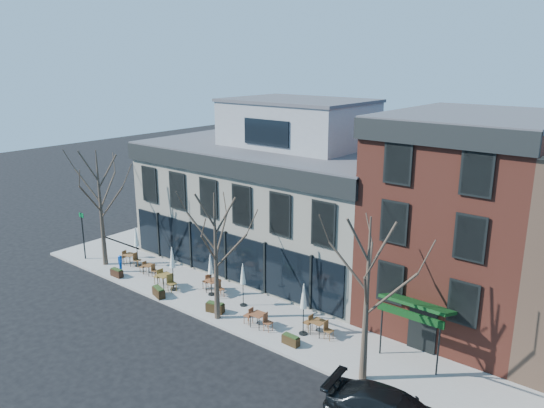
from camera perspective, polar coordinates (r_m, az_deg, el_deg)
The scene contains 25 objects.
ground at distance 34.18m, azimuth -4.81°, elevation -8.49°, with size 120.00×120.00×0.00m, color black.
sidewalk_front at distance 30.71m, azimuth -3.19°, elevation -11.20°, with size 33.50×4.70×0.15m, color gray.
sidewalk_side at distance 45.70m, azimuth -9.80°, elevation -2.31°, with size 4.50×12.00×0.15m, color gray.
corner_building at distance 36.18m, azimuth 0.67°, elevation 0.85°, with size 18.39×10.39×11.10m.
red_brick_building at distance 29.87m, azimuth 20.36°, elevation -1.48°, with size 8.20×11.78×11.18m.
tree_corner at distance 37.13m, azimuth -17.95°, elevation -0.29°, with size 3.93×3.98×7.92m.
tree_mid at distance 28.21m, azimuth -6.06°, elevation -5.50°, with size 3.50×3.55×7.04m.
tree_right at distance 23.09m, azimuth 10.17°, elevation -9.96°, with size 3.72×3.77×7.48m.
sign_pole at distance 39.24m, azimuth -19.67°, elevation -2.93°, with size 0.50×0.10×3.40m.
call_box at distance 36.58m, azimuth -16.01°, elevation -6.11°, with size 0.24×0.23×1.18m.
cafe_set_0 at distance 37.65m, azimuth -15.05°, elevation -5.64°, with size 1.82×0.84×0.93m.
cafe_set_1 at distance 35.75m, azimuth -13.10°, elevation -6.77°, with size 1.56×0.65×0.81m.
cafe_set_2 at distance 33.52m, azimuth -11.43°, elevation -7.97°, with size 2.04×0.89×1.06m.
cafe_set_3 at distance 32.39m, azimuth -6.35°, elevation -8.63°, with size 1.98×0.92×1.01m.
cafe_set_4 at distance 28.44m, azimuth -1.51°, elevation -12.22°, with size 1.79×0.74×0.94m.
cafe_set_5 at distance 27.82m, azimuth 4.99°, elevation -12.96°, with size 1.78×0.73×0.93m.
umbrella_0 at distance 36.81m, azimuth -14.40°, elevation -3.66°, with size 0.44×0.44×2.75m.
umbrella_1 at distance 32.64m, azimuth -10.68°, elevation -5.92°, with size 0.44×0.44×2.76m.
umbrella_2 at distance 31.64m, azimuth -6.63°, elevation -6.65°, with size 0.42×0.42×2.61m.
umbrella_3 at distance 30.18m, azimuth -3.16°, elevation -7.74°, with size 0.41×0.41×2.57m.
umbrella_4 at distance 27.15m, azimuth 3.42°, elevation -10.15°, with size 0.45×0.45×2.79m.
planter_0 at distance 36.02m, azimuth -16.36°, elevation -7.10°, with size 0.94×0.39×0.52m.
planter_1 at distance 32.54m, azimuth -12.10°, elevation -9.24°, with size 1.11×0.69×0.58m.
planter_2 at distance 30.20m, azimuth -6.13°, elevation -10.99°, with size 1.10×0.66×0.58m.
planter_3 at distance 26.99m, azimuth 2.03°, elevation -14.40°, with size 0.93×0.40×0.51m.
Camera 1 is at (21.85, -22.35, 13.83)m, focal length 35.00 mm.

